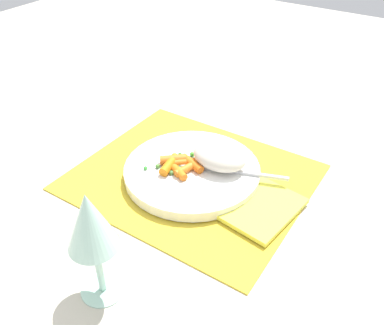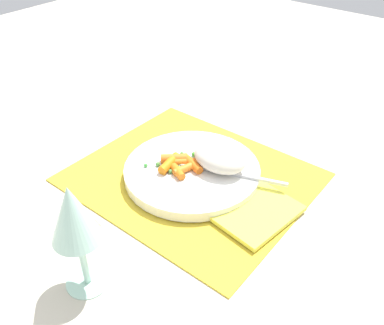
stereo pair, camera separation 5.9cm
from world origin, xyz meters
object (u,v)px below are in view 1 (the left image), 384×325
Objects in this scene: plate at (192,171)px; wine_glass at (90,225)px; rice_mound at (220,156)px; carrot_portion at (179,164)px; napkin at (263,208)px; fork at (217,169)px.

wine_glass reaches higher than plate.
rice_mound is (-0.04, -0.03, 0.03)m from plate.
rice_mound is 0.32m from wine_glass.
carrot_portion is 0.60× the size of napkin.
rice_mound reaches higher than napkin.
rice_mound is 0.50× the size of fork.
rice_mound is at bearing -142.26° from plate.
wine_glass reaches higher than rice_mound.
fork is at bearing -159.98° from plate.
fork is 1.18× the size of wine_glass.
rice_mound is at bearing -22.15° from napkin.
fork is (-0.00, 0.01, -0.02)m from rice_mound.
rice_mound is at bearing -141.63° from carrot_portion.
rice_mound is 0.59× the size of wine_glass.
plate is 0.06m from rice_mound.
rice_mound is 0.02m from fork.
wine_glass is (-0.05, 0.26, 0.09)m from carrot_portion.
plate is 1.22× the size of fork.
napkin is at bearing 157.85° from rice_mound.
napkin is (-0.12, -0.26, -0.11)m from wine_glass.
rice_mound is at bearing -75.88° from fork.
napkin is at bearing -114.17° from wine_glass.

